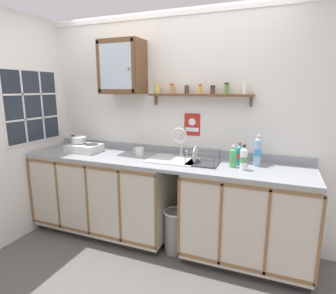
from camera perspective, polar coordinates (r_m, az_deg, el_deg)
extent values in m
plane|color=#565451|center=(3.03, -4.43, -21.85)|extent=(6.05, 6.05, 0.00)
cube|color=silver|center=(3.16, 0.62, 4.02)|extent=(3.65, 0.05, 2.49)
cube|color=white|center=(3.20, 0.45, 25.67)|extent=(3.65, 0.02, 0.05)
cube|color=black|center=(3.59, -12.28, -15.58)|extent=(1.57, 0.58, 0.08)
cube|color=beige|center=(3.38, -12.91, -8.81)|extent=(1.61, 0.64, 0.84)
cube|color=brown|center=(3.01, -16.73, -3.93)|extent=(1.61, 0.01, 0.03)
cube|color=brown|center=(3.30, -15.91, -16.63)|extent=(1.61, 0.01, 0.03)
cube|color=brown|center=(3.67, -26.37, -8.12)|extent=(0.02, 0.01, 0.78)
cube|color=brown|center=(3.39, -21.74, -9.32)|extent=(0.02, 0.01, 0.78)
cube|color=brown|center=(3.14, -16.30, -10.65)|extent=(0.02, 0.01, 0.78)
cube|color=brown|center=(2.92, -9.93, -12.06)|extent=(0.02, 0.01, 0.78)
cube|color=brown|center=(2.75, -2.57, -13.51)|extent=(0.02, 0.01, 0.78)
cube|color=black|center=(3.09, 15.50, -20.62)|extent=(1.15, 0.58, 0.08)
cube|color=beige|center=(2.84, 15.96, -13.06)|extent=(1.17, 0.64, 0.84)
cube|color=brown|center=(2.40, 15.65, -7.93)|extent=(1.17, 0.01, 0.03)
cube|color=brown|center=(2.75, 14.70, -22.89)|extent=(1.17, 0.01, 0.03)
cube|color=brown|center=(2.67, 2.20, -14.32)|extent=(0.02, 0.01, 0.78)
cube|color=brown|center=(2.58, 10.70, -15.52)|extent=(0.02, 0.01, 0.78)
cube|color=brown|center=(2.55, 19.69, -16.42)|extent=(0.02, 0.01, 0.78)
cube|color=brown|center=(2.57, 28.76, -16.94)|extent=(0.02, 0.01, 0.78)
cube|color=gray|center=(2.91, -1.85, -2.84)|extent=(3.01, 0.67, 0.03)
cube|color=gray|center=(3.18, 0.38, -0.56)|extent=(3.01, 0.02, 0.08)
cube|color=silver|center=(2.87, 1.01, -2.62)|extent=(0.50, 0.38, 0.01)
cube|color=slate|center=(2.90, 1.00, -4.57)|extent=(0.43, 0.31, 0.01)
cube|color=slate|center=(3.03, 2.07, -2.96)|extent=(0.43, 0.01, 0.10)
cube|color=slate|center=(2.74, -0.17, -4.55)|extent=(0.43, 0.01, 0.10)
cylinder|color=#4C4C51|center=(2.90, 1.00, -4.61)|extent=(0.04, 0.04, 0.01)
cylinder|color=silver|center=(3.06, 2.75, -1.62)|extent=(0.05, 0.05, 0.02)
cylinder|color=silver|center=(3.03, 2.77, 0.61)|extent=(0.02, 0.02, 0.22)
torus|color=silver|center=(2.94, 2.33, 2.43)|extent=(0.16, 0.02, 0.16)
cylinder|color=silver|center=(3.03, 3.83, -1.11)|extent=(0.02, 0.02, 0.05)
cube|color=silver|center=(3.39, -16.80, -0.23)|extent=(0.37, 0.27, 0.09)
cylinder|color=#2D2D2D|center=(3.45, -17.81, 0.72)|extent=(0.15, 0.15, 0.01)
cylinder|color=#2D2D2D|center=(3.34, -15.43, 0.51)|extent=(0.15, 0.15, 0.01)
cylinder|color=black|center=(3.35, -19.28, -0.51)|extent=(0.03, 0.02, 0.03)
cylinder|color=black|center=(3.24, -16.88, -0.77)|extent=(0.03, 0.02, 0.03)
cylinder|color=silver|center=(3.44, -17.85, 1.34)|extent=(0.17, 0.17, 0.07)
torus|color=silver|center=(3.44, -17.89, 1.92)|extent=(0.17, 0.17, 0.01)
cylinder|color=black|center=(3.59, -18.73, 2.09)|extent=(0.14, 0.10, 0.02)
cylinder|color=#4CB266|center=(2.68, 13.17, -2.35)|extent=(0.06, 0.06, 0.16)
cone|color=#4CB266|center=(2.66, 13.27, -0.38)|extent=(0.06, 0.06, 0.03)
cylinder|color=white|center=(2.65, 13.29, 0.12)|extent=(0.03, 0.03, 0.02)
cylinder|color=#4C9959|center=(2.68, 13.16, -2.58)|extent=(0.06, 0.06, 0.05)
cylinder|color=#8CB7E0|center=(2.77, 17.89, -1.20)|extent=(0.07, 0.07, 0.25)
cone|color=#8CB7E0|center=(2.74, 18.08, 1.69)|extent=(0.06, 0.06, 0.03)
cylinder|color=white|center=(2.74, 18.11, 2.20)|extent=(0.03, 0.03, 0.02)
cylinder|color=#3F8CCC|center=(2.77, 17.90, -1.06)|extent=(0.07, 0.07, 0.07)
cylinder|color=teal|center=(2.76, 14.43, -1.86)|extent=(0.06, 0.06, 0.18)
cone|color=teal|center=(2.74, 14.54, 0.21)|extent=(0.06, 0.06, 0.03)
cylinder|color=red|center=(2.73, 14.56, 0.70)|extent=(0.03, 0.03, 0.02)
cylinder|color=#D84C3F|center=(2.76, 14.43, -1.80)|extent=(0.06, 0.06, 0.05)
cylinder|color=white|center=(2.61, 15.26, -2.57)|extent=(0.07, 0.07, 0.19)
cone|color=white|center=(2.59, 15.39, -0.26)|extent=(0.06, 0.06, 0.03)
cylinder|color=#262626|center=(2.58, 15.42, 0.27)|extent=(0.03, 0.03, 0.02)
cylinder|color=#4C9959|center=(2.61, 15.27, -2.48)|extent=(0.07, 0.07, 0.05)
cube|color=#333338|center=(2.75, 7.11, -3.38)|extent=(0.30, 0.26, 0.01)
cylinder|color=#4C4F54|center=(2.66, 3.54, -2.34)|extent=(0.01, 0.01, 0.12)
cylinder|color=#4C4F54|center=(2.59, 9.46, -2.88)|extent=(0.01, 0.01, 0.12)
cylinder|color=#4C4F54|center=(2.88, 5.07, -1.22)|extent=(0.01, 0.01, 0.12)
cylinder|color=#4C4F54|center=(2.82, 10.54, -1.69)|extent=(0.01, 0.01, 0.12)
cylinder|color=#4C4F54|center=(2.60, 6.49, -1.29)|extent=(0.28, 0.01, 0.01)
cylinder|color=#4C4F54|center=(2.83, 7.81, -0.24)|extent=(0.28, 0.01, 0.01)
cylinder|color=white|center=(2.75, 5.61, -1.61)|extent=(0.01, 0.17, 0.17)
cylinder|color=white|center=(3.08, -5.87, -0.93)|extent=(0.09, 0.09, 0.09)
torus|color=white|center=(3.10, -6.78, -0.80)|extent=(0.06, 0.02, 0.06)
cube|color=brown|center=(3.21, -9.29, 15.85)|extent=(0.47, 0.29, 0.57)
cube|color=silver|center=(3.08, -10.77, 15.96)|extent=(0.39, 0.01, 0.47)
cube|color=brown|center=(3.20, -14.11, 15.66)|extent=(0.04, 0.01, 0.54)
cube|color=brown|center=(2.98, -7.19, 16.23)|extent=(0.04, 0.01, 0.54)
cube|color=brown|center=(3.11, -10.97, 20.70)|extent=(0.44, 0.01, 0.05)
cube|color=brown|center=(3.07, -10.59, 11.16)|extent=(0.44, 0.01, 0.05)
sphere|color=olive|center=(2.98, -8.13, 15.64)|extent=(0.02, 0.02, 0.02)
cube|color=brown|center=(2.93, 6.41, 10.56)|extent=(1.09, 0.14, 0.02)
cube|color=brown|center=(3.16, -2.53, 9.59)|extent=(0.02, 0.03, 0.10)
cube|color=brown|center=(2.90, 16.70, 8.89)|extent=(0.02, 0.03, 0.10)
cylinder|color=#E0C659|center=(3.08, -2.14, 11.73)|extent=(0.05, 0.05, 0.09)
cylinder|color=yellow|center=(3.08, -2.15, 12.70)|extent=(0.05, 0.05, 0.02)
cylinder|color=tan|center=(3.04, 0.75, 11.75)|extent=(0.05, 0.05, 0.09)
cylinder|color=red|center=(3.04, 0.76, 12.75)|extent=(0.05, 0.05, 0.02)
cylinder|color=#4C3326|center=(2.98, 3.85, 11.70)|extent=(0.05, 0.05, 0.09)
cylinder|color=white|center=(2.98, 3.87, 12.71)|extent=(0.05, 0.05, 0.02)
cylinder|color=gold|center=(2.92, 6.63, 11.56)|extent=(0.04, 0.04, 0.08)
cylinder|color=red|center=(2.92, 6.65, 12.50)|extent=(0.04, 0.04, 0.02)
cylinder|color=#4C3326|center=(2.91, 9.13, 11.38)|extent=(0.05, 0.05, 0.07)
cylinder|color=black|center=(2.91, 9.16, 12.21)|extent=(0.05, 0.05, 0.02)
cylinder|color=#598C3F|center=(2.88, 11.89, 11.53)|extent=(0.04, 0.04, 0.09)
cylinder|color=black|center=(2.88, 11.94, 12.62)|extent=(0.05, 0.05, 0.02)
cylinder|color=silver|center=(2.84, 15.55, 11.28)|extent=(0.04, 0.04, 0.09)
cylinder|color=white|center=(2.84, 15.61, 12.32)|extent=(0.04, 0.04, 0.02)
cube|color=#B2261E|center=(3.05, 4.98, 4.60)|extent=(0.18, 0.01, 0.24)
cube|color=white|center=(3.05, 4.93, 3.58)|extent=(0.15, 0.00, 0.04)
cylinder|color=white|center=(3.04, 4.96, 5.15)|extent=(0.08, 0.00, 0.08)
cube|color=#262D38|center=(3.59, -26.01, 7.49)|extent=(0.01, 0.73, 0.79)
cube|color=white|center=(3.59, -26.12, 7.48)|extent=(0.02, 0.77, 0.84)
cube|color=white|center=(3.50, -27.50, 7.26)|extent=(0.01, 0.02, 0.79)
cube|color=white|center=(3.67, -24.46, 7.70)|extent=(0.01, 0.02, 0.79)
cube|color=white|center=(3.59, -25.74, 5.27)|extent=(0.01, 0.73, 0.02)
cube|color=white|center=(3.58, -26.15, 9.71)|extent=(0.01, 0.73, 0.02)
cylinder|color=gray|center=(3.02, 1.48, -16.94)|extent=(0.22, 0.22, 0.44)
torus|color=white|center=(2.92, 1.51, -13.15)|extent=(0.25, 0.25, 0.02)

